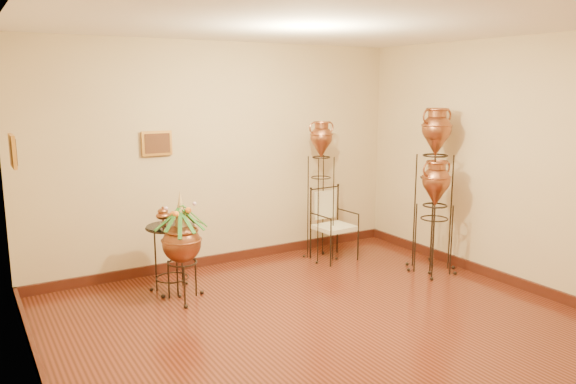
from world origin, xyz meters
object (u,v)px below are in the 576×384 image
armchair (334,224)px  side_table (171,257)px  planter_urn (181,239)px  amphora_mid (434,188)px  amphora_tall (321,189)px

armchair → side_table: side_table is taller
planter_urn → armchair: 2.26m
armchair → side_table: bearing=177.0°
amphora_mid → armchair: bearing=133.8°
amphora_tall → amphora_mid: size_ratio=0.91×
planter_urn → amphora_tall: bearing=12.9°
amphora_tall → side_table: 2.17m
amphora_mid → planter_urn: bearing=170.1°
planter_urn → side_table: size_ratio=1.27×
armchair → side_table: (-2.24, -0.04, -0.08)m
amphora_tall → planter_urn: bearing=-167.1°
armchair → side_table: 2.24m
planter_urn → side_table: planter_urn is taller
amphora_mid → side_table: amphora_mid is taller
amphora_tall → armchair: 0.50m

